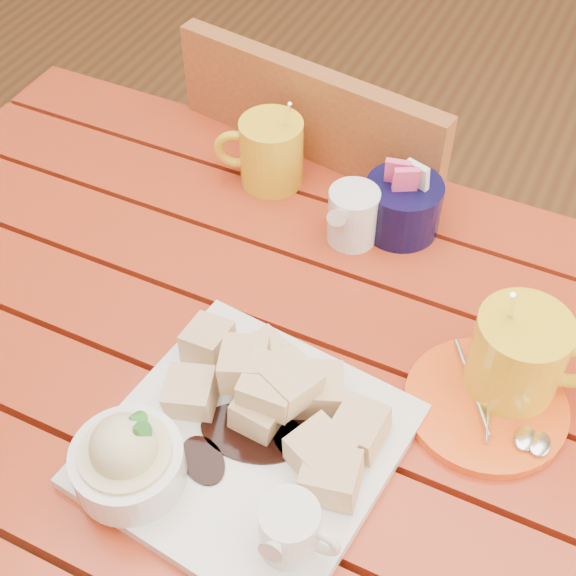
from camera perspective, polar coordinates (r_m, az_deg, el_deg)
The scene contains 8 objects.
table at distance 0.99m, azimuth -0.91°, elevation -9.59°, with size 1.20×0.79×0.75m.
dessert_plate at distance 0.81m, azimuth -4.40°, elevation -10.67°, with size 0.31×0.31×0.11m.
coffee_mug_left at distance 1.10m, azimuth -1.34°, elevation 9.70°, with size 0.12×0.09×0.14m.
coffee_mug_right at distance 0.87m, azimuth 16.16°, elevation -4.72°, with size 0.14×0.10×0.17m.
cream_pitcher at distance 1.02m, azimuth 4.74°, elevation 5.17°, with size 0.09×0.08×0.08m.
sugar_caddy at distance 1.04m, azimuth 8.15°, elevation 5.84°, with size 0.10×0.10×0.11m.
orange_saucer at distance 0.89m, azimuth 13.95°, elevation -8.10°, with size 0.17×0.17×0.02m.
chair_far at distance 1.41m, azimuth 3.67°, elevation 3.75°, with size 0.48×0.48×0.89m.
Camera 1 is at (0.25, -0.47, 1.47)m, focal length 50.00 mm.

